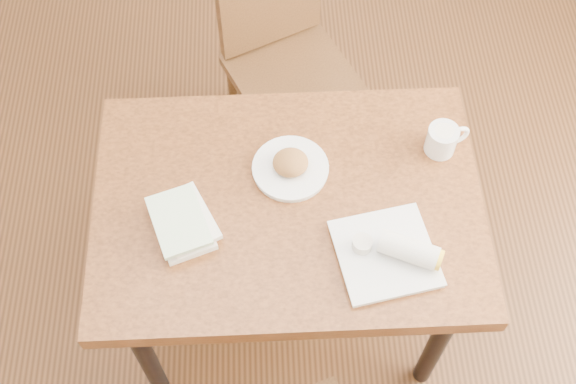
{
  "coord_description": "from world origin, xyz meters",
  "views": [
    {
      "loc": [
        -0.05,
        -1.06,
        2.55
      ],
      "look_at": [
        0.0,
        0.0,
        0.8
      ],
      "focal_mm": 45.0,
      "sensor_mm": 36.0,
      "label": 1
    }
  ],
  "objects_px": {
    "table": "(288,216)",
    "chair_far": "(284,49)",
    "coffee_mug": "(443,139)",
    "book_stack": "(182,222)",
    "plate_scone": "(290,166)",
    "plate_burrito": "(393,252)"
  },
  "relations": [
    {
      "from": "book_stack",
      "to": "coffee_mug",
      "type": "bearing_deg",
      "value": 17.13
    },
    {
      "from": "plate_scone",
      "to": "book_stack",
      "type": "bearing_deg",
      "value": -150.43
    },
    {
      "from": "coffee_mug",
      "to": "plate_scone",
      "type": "bearing_deg",
      "value": -172.52
    },
    {
      "from": "coffee_mug",
      "to": "book_stack",
      "type": "relative_size",
      "value": 0.54
    },
    {
      "from": "table",
      "to": "coffee_mug",
      "type": "distance_m",
      "value": 0.52
    },
    {
      "from": "table",
      "to": "chair_far",
      "type": "bearing_deg",
      "value": 88.62
    },
    {
      "from": "coffee_mug",
      "to": "plate_burrito",
      "type": "relative_size",
      "value": 0.44
    },
    {
      "from": "plate_burrito",
      "to": "book_stack",
      "type": "height_order",
      "value": "plate_burrito"
    },
    {
      "from": "table",
      "to": "plate_scone",
      "type": "bearing_deg",
      "value": 83.47
    },
    {
      "from": "coffee_mug",
      "to": "book_stack",
      "type": "height_order",
      "value": "coffee_mug"
    },
    {
      "from": "chair_far",
      "to": "plate_scone",
      "type": "height_order",
      "value": "chair_far"
    },
    {
      "from": "plate_scone",
      "to": "plate_burrito",
      "type": "xyz_separation_m",
      "value": [
        0.27,
        -0.3,
        0.0
      ]
    },
    {
      "from": "chair_far",
      "to": "table",
      "type": "bearing_deg",
      "value": -91.38
    },
    {
      "from": "table",
      "to": "chair_far",
      "type": "relative_size",
      "value": 1.18
    },
    {
      "from": "chair_far",
      "to": "book_stack",
      "type": "relative_size",
      "value": 3.79
    },
    {
      "from": "book_stack",
      "to": "chair_far",
      "type": "bearing_deg",
      "value": 69.28
    },
    {
      "from": "plate_scone",
      "to": "coffee_mug",
      "type": "height_order",
      "value": "coffee_mug"
    },
    {
      "from": "chair_far",
      "to": "plate_burrito",
      "type": "bearing_deg",
      "value": -74.86
    },
    {
      "from": "table",
      "to": "plate_burrito",
      "type": "distance_m",
      "value": 0.36
    },
    {
      "from": "chair_far",
      "to": "coffee_mug",
      "type": "xyz_separation_m",
      "value": [
        0.45,
        -0.61,
        0.25
      ]
    },
    {
      "from": "table",
      "to": "chair_far",
      "type": "distance_m",
      "value": 0.78
    },
    {
      "from": "table",
      "to": "coffee_mug",
      "type": "relative_size",
      "value": 8.37
    }
  ]
}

